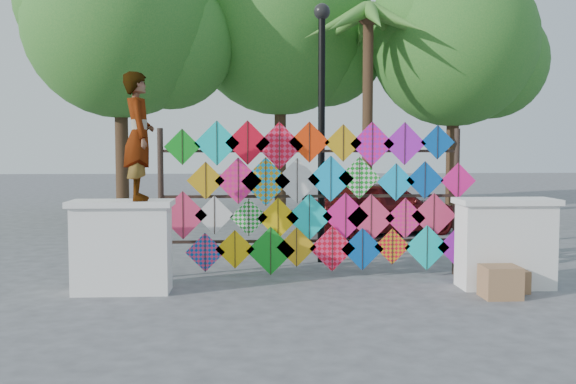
% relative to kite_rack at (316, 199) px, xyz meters
% --- Properties ---
extents(ground, '(80.00, 80.00, 0.00)m').
position_rel_kite_rack_xyz_m(ground, '(-0.08, -0.72, -1.22)').
color(ground, gray).
rests_on(ground, ground).
extents(parapet_left, '(1.40, 0.65, 1.28)m').
position_rel_kite_rack_xyz_m(parapet_left, '(-2.78, -0.92, -0.57)').
color(parapet_left, white).
rests_on(parapet_left, ground).
extents(parapet_right, '(1.40, 0.65, 1.28)m').
position_rel_kite_rack_xyz_m(parapet_right, '(2.62, -0.92, -0.57)').
color(parapet_right, white).
rests_on(parapet_right, ground).
extents(kite_rack, '(4.97, 0.24, 2.42)m').
position_rel_kite_rack_xyz_m(kite_rack, '(0.00, 0.00, 0.00)').
color(kite_rack, black).
rests_on(kite_rack, ground).
extents(tree_west, '(5.85, 5.20, 8.01)m').
position_rel_kite_rack_xyz_m(tree_west, '(-4.49, 8.31, 4.16)').
color(tree_west, '#462E1E').
rests_on(tree_west, ground).
extents(tree_mid, '(6.30, 5.60, 8.61)m').
position_rel_kite_rack_xyz_m(tree_mid, '(0.02, 10.31, 4.56)').
color(tree_mid, '#462E1E').
rests_on(tree_mid, ground).
extents(tree_east, '(5.40, 4.80, 7.42)m').
position_rel_kite_rack_xyz_m(tree_east, '(5.01, 8.81, 3.77)').
color(tree_east, '#462E1E').
rests_on(tree_east, ground).
extents(palm_tree, '(3.62, 3.62, 5.83)m').
position_rel_kite_rack_xyz_m(palm_tree, '(2.12, 7.28, 3.74)').
color(palm_tree, '#462E1E').
rests_on(palm_tree, ground).
extents(vendor_woman, '(0.53, 0.70, 1.75)m').
position_rel_kite_rack_xyz_m(vendor_woman, '(-2.53, -0.92, 0.94)').
color(vendor_woman, '#99999E').
rests_on(vendor_woman, parapet_left).
extents(sedan, '(4.00, 2.72, 1.26)m').
position_rel_kite_rack_xyz_m(sedan, '(1.99, 4.72, -0.58)').
color(sedan, '#500D0E').
rests_on(sedan, ground).
extents(lamppost, '(0.28, 0.28, 4.46)m').
position_rel_kite_rack_xyz_m(lamppost, '(0.22, 1.28, 1.48)').
color(lamppost, black).
rests_on(lamppost, ground).
extents(cardboard_box_near, '(0.48, 0.43, 0.43)m').
position_rel_kite_rack_xyz_m(cardboard_box_near, '(2.31, -1.53, -1.00)').
color(cardboard_box_near, '#9B6E4B').
rests_on(cardboard_box_near, ground).
extents(cardboard_box_far, '(0.37, 0.34, 0.31)m').
position_rel_kite_rack_xyz_m(cardboard_box_far, '(2.62, -1.21, -1.06)').
color(cardboard_box_far, '#9B6E4B').
rests_on(cardboard_box_far, ground).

